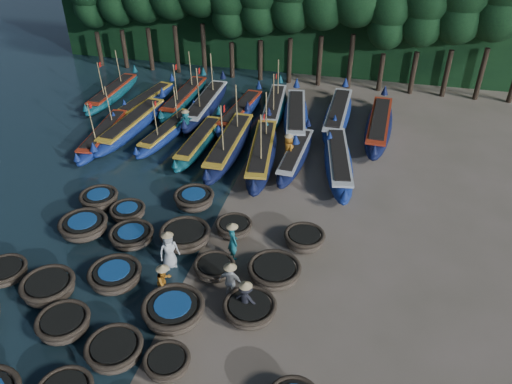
% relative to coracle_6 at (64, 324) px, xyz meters
% --- Properties ---
extents(ground, '(120.00, 120.00, 0.00)m').
position_rel_coracle_6_xyz_m(ground, '(3.29, 6.42, -0.42)').
color(ground, '#7F6C5D').
rests_on(ground, ground).
extents(foliage_wall, '(40.00, 3.00, 10.00)m').
position_rel_coracle_6_xyz_m(foliage_wall, '(3.29, 29.92, 4.58)').
color(foliage_wall, black).
rests_on(foliage_wall, ground).
extents(coracle_6, '(2.00, 2.00, 0.74)m').
position_rel_coracle_6_xyz_m(coracle_6, '(0.00, 0.00, 0.00)').
color(coracle_6, brown).
rests_on(coracle_6, ground).
extents(coracle_7, '(2.44, 2.44, 0.73)m').
position_rel_coracle_6_xyz_m(coracle_7, '(2.36, -0.63, -0.00)').
color(coracle_7, brown).
rests_on(coracle_7, ground).
extents(coracle_8, '(1.90, 1.90, 0.66)m').
position_rel_coracle_6_xyz_m(coracle_8, '(4.31, -0.66, -0.05)').
color(coracle_8, brown).
rests_on(coracle_8, ground).
extents(coracle_10, '(2.05, 2.05, 0.63)m').
position_rel_coracle_6_xyz_m(coracle_10, '(-3.92, 1.94, -0.06)').
color(coracle_10, brown).
rests_on(coracle_10, ground).
extents(coracle_11, '(2.58, 2.58, 0.82)m').
position_rel_coracle_6_xyz_m(coracle_11, '(-1.57, 1.48, 0.04)').
color(coracle_11, brown).
rests_on(coracle_11, ground).
extents(coracle_12, '(2.38, 2.38, 0.76)m').
position_rel_coracle_6_xyz_m(coracle_12, '(0.66, 2.74, 0.02)').
color(coracle_12, brown).
rests_on(coracle_12, ground).
extents(coracle_13, '(2.39, 2.39, 0.82)m').
position_rel_coracle_6_xyz_m(coracle_13, '(3.68, 1.52, 0.05)').
color(coracle_13, brown).
rests_on(coracle_13, ground).
extents(coracle_14, '(2.38, 2.38, 0.68)m').
position_rel_coracle_6_xyz_m(coracle_14, '(6.42, 2.35, -0.04)').
color(coracle_14, brown).
rests_on(coracle_14, ground).
extents(coracle_15, '(2.25, 2.25, 0.80)m').
position_rel_coracle_6_xyz_m(coracle_15, '(-2.28, 5.39, 0.04)').
color(coracle_15, brown).
rests_on(coracle_15, ground).
extents(coracle_16, '(2.42, 2.42, 0.67)m').
position_rel_coracle_6_xyz_m(coracle_16, '(0.14, 5.35, -0.04)').
color(coracle_16, brown).
rests_on(coracle_16, ground).
extents(coracle_17, '(2.39, 2.39, 0.85)m').
position_rel_coracle_6_xyz_m(coracle_17, '(2.55, 5.79, 0.06)').
color(coracle_17, brown).
rests_on(coracle_17, ground).
extents(coracle_18, '(2.11, 2.11, 0.63)m').
position_rel_coracle_6_xyz_m(coracle_18, '(4.42, 4.25, -0.06)').
color(coracle_18, brown).
rests_on(coracle_18, ground).
extents(coracle_19, '(2.24, 2.24, 0.75)m').
position_rel_coracle_6_xyz_m(coracle_19, '(6.90, 4.57, 0.00)').
color(coracle_19, brown).
rests_on(coracle_19, ground).
extents(coracle_20, '(2.28, 2.28, 0.75)m').
position_rel_coracle_6_xyz_m(coracle_20, '(-2.70, 7.62, 0.01)').
color(coracle_20, brown).
rests_on(coracle_20, ground).
extents(coracle_21, '(1.74, 1.74, 0.63)m').
position_rel_coracle_6_xyz_m(coracle_21, '(-0.88, 7.04, -0.06)').
color(coracle_21, brown).
rests_on(coracle_21, ground).
extents(coracle_22, '(2.42, 2.42, 0.80)m').
position_rel_coracle_6_xyz_m(coracle_22, '(1.92, 8.70, 0.04)').
color(coracle_22, brown).
rests_on(coracle_22, ground).
extents(coracle_23, '(1.72, 1.72, 0.64)m').
position_rel_coracle_6_xyz_m(coracle_23, '(4.45, 7.09, -0.06)').
color(coracle_23, brown).
rests_on(coracle_23, ground).
extents(coracle_24, '(1.87, 1.87, 0.75)m').
position_rel_coracle_6_xyz_m(coracle_24, '(7.77, 6.95, 0.01)').
color(coracle_24, brown).
rests_on(coracle_24, ground).
extents(long_boat_1, '(2.03, 7.60, 3.24)m').
position_rel_coracle_6_xyz_m(long_boat_1, '(-5.76, 13.88, 0.09)').
color(long_boat_1, navy).
rests_on(long_boat_1, ground).
extents(long_boat_2, '(2.22, 8.73, 1.54)m').
position_rel_coracle_6_xyz_m(long_boat_2, '(-4.60, 15.44, 0.16)').
color(long_boat_2, navy).
rests_on(long_boat_2, ground).
extents(long_boat_3, '(2.27, 7.22, 3.10)m').
position_rel_coracle_6_xyz_m(long_boat_3, '(-2.13, 15.24, 0.07)').
color(long_boat_3, navy).
rests_on(long_boat_3, ground).
extents(long_boat_4, '(1.58, 7.42, 1.31)m').
position_rel_coracle_6_xyz_m(long_boat_4, '(0.19, 14.46, 0.07)').
color(long_boat_4, '#10595F').
rests_on(long_boat_4, ground).
extents(long_boat_5, '(1.64, 9.08, 3.86)m').
position_rel_coracle_6_xyz_m(long_boat_5, '(2.13, 14.32, 0.19)').
color(long_boat_5, '#0F1339').
rests_on(long_boat_5, ground).
extents(long_boat_6, '(2.66, 8.87, 3.80)m').
position_rel_coracle_6_xyz_m(long_boat_6, '(4.19, 13.83, 0.18)').
color(long_boat_6, '#0F1339').
rests_on(long_boat_6, ground).
extents(long_boat_7, '(1.65, 7.28, 1.28)m').
position_rel_coracle_6_xyz_m(long_boat_7, '(6.07, 14.21, 0.06)').
color(long_boat_7, '#0F1339').
rests_on(long_boat_7, ground).
extents(long_boat_8, '(2.91, 8.52, 1.52)m').
position_rel_coracle_6_xyz_m(long_boat_8, '(8.52, 14.01, 0.15)').
color(long_boat_8, navy).
rests_on(long_boat_8, ground).
extents(long_boat_9, '(1.39, 7.82, 3.32)m').
position_rel_coracle_6_xyz_m(long_boat_9, '(-8.29, 19.97, 0.10)').
color(long_boat_9, '#10595F').
rests_on(long_boat_9, ground).
extents(long_boat_10, '(2.48, 7.46, 1.33)m').
position_rel_coracle_6_xyz_m(long_boat_10, '(-5.40, 19.20, 0.08)').
color(long_boat_10, navy).
rests_on(long_boat_10, ground).
extents(long_boat_11, '(1.63, 8.29, 3.52)m').
position_rel_coracle_6_xyz_m(long_boat_11, '(-2.95, 20.33, 0.13)').
color(long_boat_11, '#10595F').
rests_on(long_boat_11, ground).
extents(long_boat_12, '(1.63, 8.87, 3.77)m').
position_rel_coracle_6_xyz_m(long_boat_12, '(-1.09, 19.51, 0.17)').
color(long_boat_12, '#0F1339').
rests_on(long_boat_12, ground).
extents(long_boat_13, '(2.14, 7.74, 1.37)m').
position_rel_coracle_6_xyz_m(long_boat_13, '(1.48, 19.09, 0.10)').
color(long_boat_13, navy).
rests_on(long_boat_13, ground).
extents(long_boat_14, '(2.20, 8.21, 3.50)m').
position_rel_coracle_6_xyz_m(long_boat_14, '(3.54, 20.25, 0.13)').
color(long_boat_14, '#10595F').
rests_on(long_boat_14, ground).
extents(long_boat_15, '(3.02, 8.91, 1.59)m').
position_rel_coracle_6_xyz_m(long_boat_15, '(5.23, 19.10, 0.18)').
color(long_boat_15, navy).
rests_on(long_boat_15, ground).
extents(long_boat_16, '(1.70, 9.06, 1.59)m').
position_rel_coracle_6_xyz_m(long_boat_16, '(7.85, 20.01, 0.18)').
color(long_boat_16, navy).
rests_on(long_boat_16, ground).
extents(long_boat_17, '(1.92, 9.18, 1.62)m').
position_rel_coracle_6_xyz_m(long_boat_17, '(10.54, 19.04, 0.19)').
color(long_boat_17, '#0F1339').
rests_on(long_boat_17, ground).
extents(fisherman_0, '(1.01, 1.00, 1.96)m').
position_rel_coracle_6_xyz_m(fisherman_0, '(2.43, 4.27, 0.51)').
color(fisherman_0, '#BCBCB7').
rests_on(fisherman_0, ground).
extents(fisherman_1, '(0.74, 0.76, 1.96)m').
position_rel_coracle_6_xyz_m(fisherman_1, '(4.87, 5.47, 0.55)').
color(fisherman_1, '#1B6D71').
rests_on(fisherman_1, ground).
extents(fisherman_2, '(0.80, 0.89, 1.72)m').
position_rel_coracle_6_xyz_m(fisherman_2, '(2.90, 2.58, 0.40)').
color(fisherman_2, '#AE6417').
rests_on(fisherman_2, ground).
extents(fisherman_3, '(1.04, 0.71, 1.69)m').
position_rel_coracle_6_xyz_m(fisherman_3, '(6.24, 2.49, 0.37)').
color(fisherman_3, black).
rests_on(fisherman_3, ground).
extents(fisherman_4, '(0.98, 0.52, 1.83)m').
position_rel_coracle_6_xyz_m(fisherman_4, '(5.45, 3.17, 0.46)').
color(fisherman_4, '#BCBCB7').
rests_on(fisherman_4, ground).
extents(fisherman_5, '(1.42, 1.48, 1.88)m').
position_rel_coracle_6_xyz_m(fisherman_5, '(-1.18, 15.97, 0.45)').
color(fisherman_5, '#1B6D71').
rests_on(fisherman_5, ground).
extents(fisherman_6, '(0.96, 1.03, 1.97)m').
position_rel_coracle_6_xyz_m(fisherman_6, '(5.66, 14.13, 0.51)').
color(fisherman_6, '#AE6417').
rests_on(fisherman_6, ground).
extents(tree_10, '(3.68, 3.68, 8.68)m').
position_rel_coracle_6_xyz_m(tree_10, '(10.29, 26.42, 5.55)').
color(tree_10, black).
rests_on(tree_10, ground).
extents(tree_11, '(4.09, 4.09, 9.65)m').
position_rel_coracle_6_xyz_m(tree_11, '(12.59, 26.42, 6.22)').
color(tree_11, black).
rests_on(tree_11, ground).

